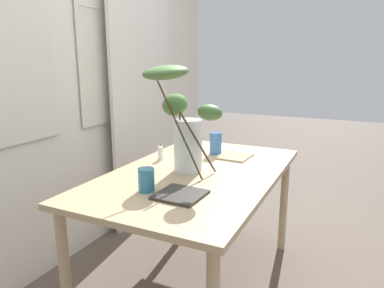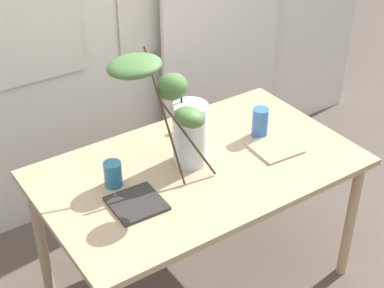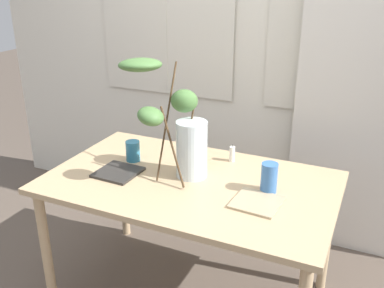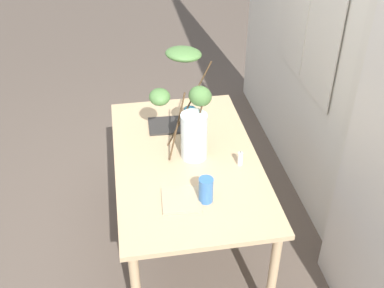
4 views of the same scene
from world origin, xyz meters
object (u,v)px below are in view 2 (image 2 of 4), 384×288
dining_table (199,179)px  vase_with_branches (178,117)px  plate_square_left (137,203)px  plate_square_right (274,147)px  pillar_candle (183,122)px  drinking_glass_blue_right (260,122)px  drinking_glass_blue_left (113,174)px

dining_table → vase_with_branches: size_ratio=2.40×
plate_square_left → plate_square_right: 0.75m
plate_square_left → pillar_candle: pillar_candle is taller
drinking_glass_blue_right → plate_square_left: (-0.77, -0.13, -0.07)m
plate_square_left → plate_square_right: size_ratio=1.00×
drinking_glass_blue_right → plate_square_left: drinking_glass_blue_right is taller
vase_with_branches → plate_square_left: vase_with_branches is taller
dining_table → drinking_glass_blue_right: bearing=6.5°
drinking_glass_blue_left → drinking_glass_blue_right: drinking_glass_blue_right is taller
dining_table → pillar_candle: (0.12, 0.31, 0.12)m
drinking_glass_blue_left → pillar_candle: drinking_glass_blue_left is taller
drinking_glass_blue_left → plate_square_left: drinking_glass_blue_left is taller
plate_square_right → plate_square_left: bearing=-179.9°
vase_with_branches → plate_square_left: (-0.29, -0.13, -0.26)m
drinking_glass_blue_right → plate_square_right: 0.15m
drinking_glass_blue_left → pillar_candle: bearing=23.6°
plate_square_right → pillar_candle: (-0.26, 0.39, 0.04)m
plate_square_right → vase_with_branches: bearing=164.9°
dining_table → pillar_candle: pillar_candle is taller
dining_table → plate_square_right: plate_square_right is taller
plate_square_right → pillar_candle: bearing=123.5°
vase_with_branches → pillar_candle: vase_with_branches is taller
drinking_glass_blue_left → drinking_glass_blue_right: bearing=-3.0°
drinking_glass_blue_left → pillar_candle: (0.50, 0.22, -0.01)m
dining_table → plate_square_left: (-0.38, -0.09, 0.08)m
plate_square_left → dining_table: bearing=13.3°
dining_table → plate_square_right: (0.38, -0.09, 0.08)m
plate_square_left → pillar_candle: 0.63m
dining_table → drinking_glass_blue_left: bearing=167.5°
plate_square_left → pillar_candle: size_ratio=2.14×
vase_with_branches → dining_table: bearing=-23.7°
vase_with_branches → pillar_candle: bearing=53.2°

